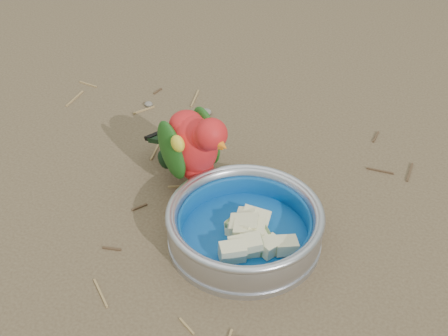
% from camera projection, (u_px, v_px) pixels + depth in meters
% --- Properties ---
extents(ground, '(60.00, 60.00, 0.00)m').
position_uv_depth(ground, '(176.00, 224.00, 0.99)').
color(ground, brown).
extents(food_bowl, '(0.23, 0.23, 0.02)m').
position_uv_depth(food_bowl, '(244.00, 238.00, 0.95)').
color(food_bowl, '#B2B2BA').
rests_on(food_bowl, ground).
extents(bowl_wall, '(0.23, 0.23, 0.04)m').
position_uv_depth(bowl_wall, '(245.00, 223.00, 0.93)').
color(bowl_wall, '#B2B2BA').
rests_on(bowl_wall, food_bowl).
extents(fruit_wedges, '(0.14, 0.14, 0.03)m').
position_uv_depth(fruit_wedges, '(245.00, 227.00, 0.94)').
color(fruit_wedges, beige).
rests_on(fruit_wedges, food_bowl).
extents(lory_parrot, '(0.22, 0.17, 0.16)m').
position_uv_depth(lory_parrot, '(194.00, 151.00, 1.01)').
color(lory_parrot, red).
rests_on(lory_parrot, ground).
extents(ground_debris, '(0.90, 0.80, 0.01)m').
position_uv_depth(ground_debris, '(186.00, 183.00, 1.06)').
color(ground_debris, olive).
rests_on(ground_debris, ground).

